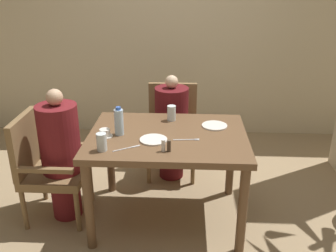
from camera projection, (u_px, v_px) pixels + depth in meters
ground_plane at (168, 217)px, 3.18m from camera, size 16.00×16.00×0.00m
wall_back at (176, 20)px, 4.38m from camera, size 8.00×0.06×2.80m
dining_table at (168, 146)px, 2.93m from camera, size 1.22×0.92×0.77m
chair_left_side at (46, 164)px, 3.04m from camera, size 0.49×0.49×0.89m
diner_in_left_chair at (61, 154)px, 3.00m from camera, size 0.32×0.32×1.12m
chair_far_side at (172, 127)px, 3.77m from camera, size 0.49×0.49×0.89m
diner_in_far_chair at (171, 127)px, 3.62m from camera, size 0.32×0.32×1.05m
plate_main_left at (153, 140)px, 2.78m from camera, size 0.21×0.21×0.01m
plate_main_right at (215, 126)px, 3.03m from camera, size 0.21×0.21×0.01m
teacup_with_saucer at (105, 133)px, 2.83m from camera, size 0.12×0.12×0.06m
water_bottle at (119, 122)px, 2.84m from camera, size 0.07×0.07×0.22m
glass_tall_near at (171, 113)px, 3.14m from camera, size 0.07×0.07×0.13m
glass_tall_mid at (102, 142)px, 2.60m from camera, size 0.07×0.07×0.13m
salt_shaker at (163, 145)px, 2.60m from camera, size 0.03×0.03×0.09m
pepper_shaker at (169, 146)px, 2.60m from camera, size 0.03×0.03×0.08m
fork_beside_plate at (189, 140)px, 2.79m from camera, size 0.20×0.03×0.00m
knife_beside_plate at (128, 148)px, 2.66m from camera, size 0.18×0.12×0.00m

